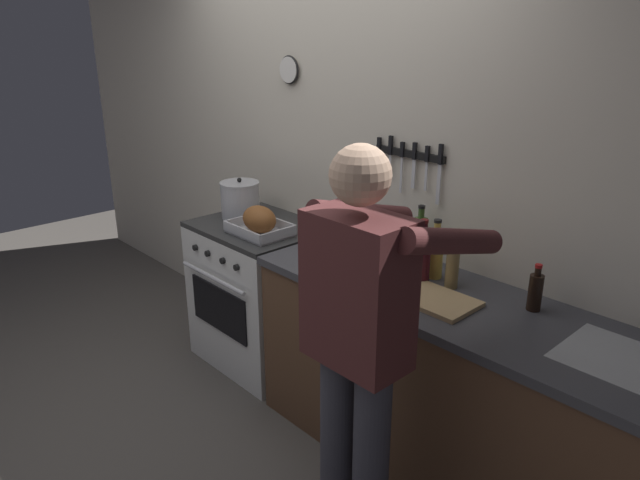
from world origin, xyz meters
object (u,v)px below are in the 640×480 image
object	(u,v)px
bottle_olive_oil	(420,239)
cutting_board	(434,299)
bottle_vinegar	(453,264)
bottle_soy_sauce	(535,291)
bottle_cooking_oil	(436,253)
person_cook	(361,336)
roasting_pan	(259,222)
stove	(261,293)
bottle_wine_red	(422,256)
stock_pot	(240,200)
bottle_hot_sauce	(372,250)

from	to	relation	value
bottle_olive_oil	cutting_board	bearing A→B (deg)	-43.61
cutting_board	bottle_vinegar	size ratio (longest dim) A/B	1.32
bottle_soy_sauce	bottle_cooking_oil	bearing A→B (deg)	-177.06
person_cook	roasting_pan	size ratio (longest dim) A/B	4.72
stove	roasting_pan	size ratio (longest dim) A/B	2.56
cutting_board	bottle_cooking_oil	distance (m)	0.29
bottle_olive_oil	bottle_wine_red	distance (m)	0.24
stove	bottle_wine_red	distance (m)	1.31
stove	stock_pot	world-z (taller)	stock_pot
person_cook	roasting_pan	xyz separation A→B (m)	(-1.26, 0.51, 0.02)
bottle_olive_oil	bottle_wine_red	world-z (taller)	bottle_wine_red
stove	bottle_olive_oil	world-z (taller)	bottle_olive_oil
cutting_board	bottle_cooking_oil	bearing A→B (deg)	126.14
stock_pot	bottle_soy_sauce	xyz separation A→B (m)	(1.88, 0.14, -0.03)
bottle_vinegar	roasting_pan	bearing A→B (deg)	-170.95
bottle_olive_oil	bottle_hot_sauce	world-z (taller)	bottle_olive_oil
bottle_hot_sauce	bottle_wine_red	world-z (taller)	bottle_wine_red
stove	person_cook	world-z (taller)	person_cook
roasting_pan	bottle_cooking_oil	world-z (taller)	bottle_cooking_oil
bottle_olive_oil	bottle_vinegar	distance (m)	0.31
bottle_soy_sauce	bottle_olive_oil	bearing A→B (deg)	174.56
bottle_cooking_oil	bottle_soy_sauce	bearing A→B (deg)	2.94
bottle_cooking_oil	stove	bearing A→B (deg)	-173.67
bottle_hot_sauce	bottle_wine_red	bearing A→B (deg)	-2.08
stock_pot	bottle_hot_sauce	xyz separation A→B (m)	(1.06, 0.03, -0.04)
person_cook	bottle_hot_sauce	xyz separation A→B (m)	(-0.54, 0.65, 0.01)
cutting_board	bottle_wine_red	bearing A→B (deg)	143.33
roasting_pan	bottle_soy_sauce	size ratio (longest dim) A/B	1.73
person_cook	cutting_board	size ratio (longest dim) A/B	4.61
cutting_board	bottle_olive_oil	world-z (taller)	bottle_olive_oil
stock_pot	bottle_olive_oil	distance (m)	1.24
bottle_vinegar	person_cook	bearing A→B (deg)	-82.61
stock_pot	cutting_board	world-z (taller)	stock_pot
stove	roasting_pan	bearing A→B (deg)	-35.16
stock_pot	person_cook	bearing A→B (deg)	-21.19
bottle_wine_red	bottle_vinegar	world-z (taller)	bottle_wine_red
stock_pot	stove	bearing A→B (deg)	-4.95
stock_pot	bottle_hot_sauce	bearing A→B (deg)	1.76
roasting_pan	bottle_soy_sauce	world-z (taller)	bottle_soy_sauce
bottle_cooking_oil	roasting_pan	bearing A→B (deg)	-167.86
bottle_wine_red	cutting_board	bearing A→B (deg)	-36.67
roasting_pan	bottle_hot_sauce	bearing A→B (deg)	11.30
bottle_olive_oil	bottle_cooking_oil	size ratio (longest dim) A/B	1.05
bottle_wine_red	roasting_pan	bearing A→B (deg)	-172.72
person_cook	bottle_olive_oil	world-z (taller)	person_cook
bottle_hot_sauce	roasting_pan	bearing A→B (deg)	-168.70
person_cook	bottle_hot_sauce	bearing A→B (deg)	46.34
bottle_olive_oil	bottle_hot_sauce	size ratio (longest dim) A/B	1.84
cutting_board	bottle_vinegar	world-z (taller)	bottle_vinegar
stove	stock_pot	xyz separation A→B (m)	(-0.20, 0.02, 0.56)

